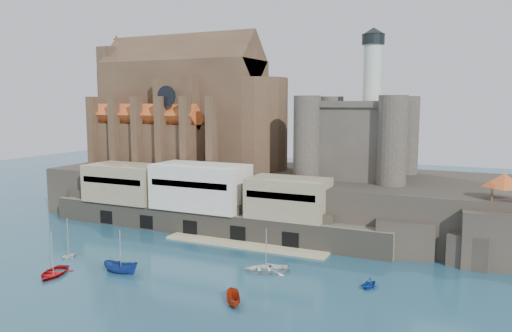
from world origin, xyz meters
The scene contains 13 objects.
ground centered at (0.00, 0.00, 0.00)m, with size 300.00×300.00×0.00m, color navy.
promontory centered at (-0.19, 39.37, 4.92)m, with size 100.00×36.00×10.00m.
quay centered at (-10.19, 23.07, 6.07)m, with size 70.00×12.00×13.05m.
church centered at (-24.13, 41.85, 22.13)m, with size 47.00×25.93×30.51m.
castle_keep centered at (16.08, 41.08, 18.31)m, with size 21.20×21.20×29.30m.
rock_outcrop centered at (42.00, 25.84, 4.02)m, with size 14.50×10.50×8.70m.
pavilion centered at (42.00, 26.00, 12.73)m, with size 6.40×6.40×5.40m.
boat_0 centered at (-16.34, -7.02, 0.00)m, with size 4.47×1.30×6.26m, color #A80608.
boat_2 centered at (-8.08, -2.17, 0.00)m, with size 2.13×2.18×5.65m, color navy.
boat_4 centered at (-20.64, 0.17, 0.00)m, with size 2.24×1.37×2.60m, color silver.
boat_5 centered at (11.90, -5.16, 0.00)m, with size 1.67×1.71×4.43m, color #942209.
boat_6 centered at (10.76, 7.59, 0.00)m, with size 4.75×1.38×6.65m, color silver.
boat_7 centered at (25.99, 7.38, 0.00)m, with size 2.80×1.71×3.25m, color #0F3295.
Camera 1 is at (39.41, -57.41, 24.73)m, focal length 35.00 mm.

